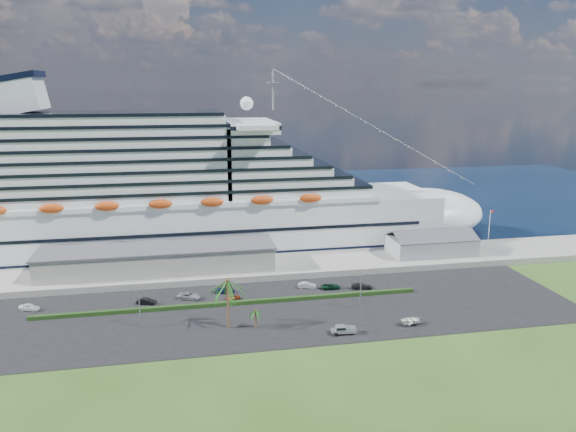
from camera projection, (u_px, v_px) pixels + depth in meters
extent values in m
plane|color=#2D4C19|center=(279.00, 332.00, 114.96)|extent=(420.00, 420.00, 0.00)
cube|color=black|center=(270.00, 311.00, 125.45)|extent=(140.00, 38.00, 0.12)
cube|color=gray|center=(253.00, 267.00, 152.95)|extent=(240.00, 20.00, 1.80)
cube|color=black|center=(225.00, 203.00, 239.10)|extent=(420.00, 160.00, 0.02)
cube|color=silver|center=(177.00, 224.00, 170.46)|extent=(160.00, 30.00, 16.00)
ellipsoid|color=silver|center=(423.00, 213.00, 185.59)|extent=(40.00, 30.00, 16.00)
cube|color=black|center=(178.00, 246.00, 172.02)|extent=(164.00, 30.60, 2.40)
cube|color=silver|center=(131.00, 154.00, 163.25)|extent=(128.00, 26.00, 24.80)
cube|color=silver|center=(250.00, 126.00, 168.05)|extent=(14.00, 38.00, 3.20)
cube|color=silver|center=(22.00, 94.00, 153.98)|extent=(11.58, 14.00, 11.58)
cylinder|color=gray|center=(273.00, 90.00, 166.99)|extent=(0.70, 0.70, 12.00)
ellipsoid|color=#C44212|center=(160.00, 204.00, 152.38)|extent=(90.00, 2.40, 2.60)
ellipsoid|color=#C44212|center=(163.00, 184.00, 182.56)|extent=(90.00, 2.40, 2.60)
cube|color=black|center=(177.00, 222.00, 170.28)|extent=(144.00, 30.40, 0.90)
cube|color=gray|center=(158.00, 259.00, 147.33)|extent=(60.00, 14.00, 6.00)
cube|color=#4C4C54|center=(158.00, 248.00, 146.62)|extent=(61.00, 15.00, 0.40)
cube|color=gray|center=(431.00, 245.00, 162.03)|extent=(24.00, 12.00, 4.80)
cube|color=#4C4C54|center=(437.00, 236.00, 158.34)|extent=(24.00, 6.31, 2.74)
cube|color=#4C4C54|center=(427.00, 231.00, 164.07)|extent=(24.00, 6.31, 2.74)
cylinder|color=silver|center=(489.00, 230.00, 164.61)|extent=(0.16, 0.16, 12.00)
cube|color=red|center=(492.00, 211.00, 163.42)|extent=(1.00, 0.04, 0.70)
cube|color=black|center=(232.00, 303.00, 128.60)|extent=(88.00, 1.10, 0.90)
cylinder|color=gray|center=(140.00, 309.00, 116.36)|extent=(0.24, 0.24, 8.00)
cube|color=gray|center=(138.00, 290.00, 115.42)|extent=(1.60, 0.35, 0.35)
cylinder|color=gray|center=(361.00, 292.00, 125.44)|extent=(0.24, 0.24, 8.00)
cube|color=gray|center=(361.00, 275.00, 124.50)|extent=(1.60, 0.35, 0.35)
cylinder|color=#47301E|center=(228.00, 304.00, 115.69)|extent=(0.54, 0.54, 10.50)
sphere|color=#47301E|center=(227.00, 280.00, 114.49)|extent=(0.98, 0.98, 0.98)
cylinder|color=#47301E|center=(256.00, 319.00, 116.02)|extent=(0.35, 0.35, 4.20)
sphere|color=#47301E|center=(255.00, 310.00, 115.54)|extent=(0.73, 0.73, 0.73)
imported|color=white|center=(29.00, 307.00, 125.48)|extent=(4.93, 3.37, 1.56)
imported|color=black|center=(146.00, 301.00, 128.97)|extent=(4.66, 2.70, 1.45)
imported|color=#A4A6AD|center=(189.00, 296.00, 132.22)|extent=(5.95, 4.36, 1.50)
imported|color=#142449|center=(225.00, 290.00, 136.16)|extent=(4.77, 2.16, 1.36)
imported|color=maroon|center=(233.00, 297.00, 131.75)|extent=(3.94, 2.87, 1.25)
imported|color=#B7BABE|center=(307.00, 285.00, 139.24)|extent=(4.75, 2.87, 1.48)
imported|color=#0C301F|center=(331.00, 286.00, 138.70)|extent=(4.86, 2.38, 1.33)
imported|color=black|center=(362.00, 286.00, 138.77)|extent=(5.36, 2.96, 1.47)
cylinder|color=black|center=(336.00, 335.00, 112.58)|extent=(0.77, 0.33, 0.74)
cylinder|color=black|center=(334.00, 331.00, 114.27)|extent=(0.77, 0.33, 0.74)
cylinder|color=black|center=(352.00, 333.00, 113.20)|extent=(0.77, 0.33, 0.74)
cylinder|color=black|center=(349.00, 330.00, 114.88)|extent=(0.77, 0.33, 0.74)
cube|color=#A9ACB1|center=(343.00, 331.00, 113.69)|extent=(5.18, 2.34, 0.65)
cube|color=#A9ACB1|center=(350.00, 328.00, 113.85)|extent=(2.40, 2.02, 0.51)
cube|color=#A9ACB1|center=(340.00, 328.00, 113.41)|extent=(2.21, 1.96, 0.88)
cube|color=black|center=(340.00, 328.00, 113.39)|extent=(2.03, 1.99, 0.51)
cube|color=#A9ACB1|center=(333.00, 331.00, 113.24)|extent=(1.00, 1.84, 0.33)
cube|color=gray|center=(411.00, 322.00, 118.09)|extent=(4.48, 2.27, 0.11)
cylinder|color=gray|center=(403.00, 323.00, 117.72)|extent=(2.03, 0.41, 0.07)
cylinder|color=black|center=(415.00, 325.00, 117.41)|extent=(0.62, 0.30, 0.60)
cylinder|color=black|center=(411.00, 322.00, 119.01)|extent=(0.62, 0.30, 0.60)
imported|color=white|center=(412.00, 320.00, 117.96)|extent=(5.21, 4.10, 0.98)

